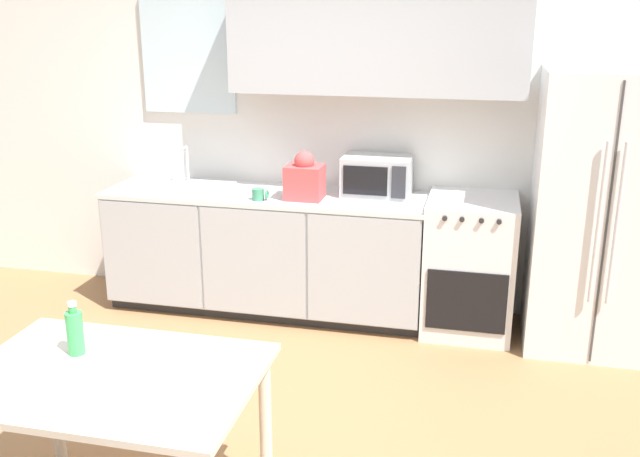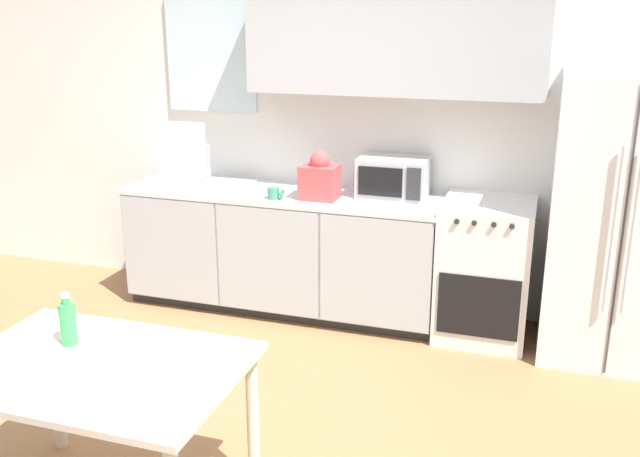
# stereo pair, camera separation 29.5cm
# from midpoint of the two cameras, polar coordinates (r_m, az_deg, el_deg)

# --- Properties ---
(ground_plane) EXTENTS (12.00, 12.00, 0.00)m
(ground_plane) POSITION_cam_midpoint_polar(r_m,az_deg,el_deg) (3.80, -10.66, -17.24)
(ground_plane) COLOR #9E7047
(wall_back) EXTENTS (12.00, 0.38, 2.70)m
(wall_back) POSITION_cam_midpoint_polar(r_m,az_deg,el_deg) (5.13, -1.34, 9.76)
(wall_back) COLOR silver
(wall_back) RESTS_ON ground_plane
(kitchen_counter) EXTENTS (2.30, 0.64, 0.88)m
(kitchen_counter) POSITION_cam_midpoint_polar(r_m,az_deg,el_deg) (5.18, -5.92, -1.85)
(kitchen_counter) COLOR #333333
(kitchen_counter) RESTS_ON ground_plane
(oven_range) EXTENTS (0.59, 0.65, 0.93)m
(oven_range) POSITION_cam_midpoint_polar(r_m,az_deg,el_deg) (4.91, 10.18, -2.92)
(oven_range) COLOR white
(oven_range) RESTS_ON ground_plane
(refrigerator) EXTENTS (0.80, 0.74, 1.78)m
(refrigerator) POSITION_cam_midpoint_polar(r_m,az_deg,el_deg) (4.78, 19.73, 1.15)
(refrigerator) COLOR white
(refrigerator) RESTS_ON ground_plane
(kitchen_sink) EXTENTS (0.74, 0.42, 0.28)m
(kitchen_sink) POSITION_cam_midpoint_polar(r_m,az_deg,el_deg) (5.31, -12.79, 3.36)
(kitchen_sink) COLOR #B7BABC
(kitchen_sink) RESTS_ON kitchen_counter
(microwave) EXTENTS (0.47, 0.32, 0.27)m
(microwave) POSITION_cam_midpoint_polar(r_m,az_deg,el_deg) (4.95, 2.89, 4.21)
(microwave) COLOR #B7BABC
(microwave) RESTS_ON kitchen_counter
(coffee_mug) EXTENTS (0.11, 0.08, 0.08)m
(coffee_mug) POSITION_cam_midpoint_polar(r_m,az_deg,el_deg) (4.86, -6.64, 2.71)
(coffee_mug) COLOR #3F8C66
(coffee_mug) RESTS_ON kitchen_counter
(grocery_bag_0) EXTENTS (0.25, 0.21, 0.33)m
(grocery_bag_0) POSITION_cam_midpoint_polar(r_m,az_deg,el_deg) (4.85, -2.99, 4.00)
(grocery_bag_0) COLOR #D14C4C
(grocery_bag_0) RESTS_ON kitchen_counter
(dining_table) EXTENTS (1.19, 0.83, 0.73)m
(dining_table) POSITION_cam_midpoint_polar(r_m,az_deg,el_deg) (3.13, -18.94, -12.56)
(dining_table) COLOR beige
(dining_table) RESTS_ON ground_plane
(drink_bottle) EXTENTS (0.07, 0.07, 0.24)m
(drink_bottle) POSITION_cam_midpoint_polar(r_m,az_deg,el_deg) (3.25, -21.52, -7.73)
(drink_bottle) COLOR #3FB259
(drink_bottle) RESTS_ON dining_table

